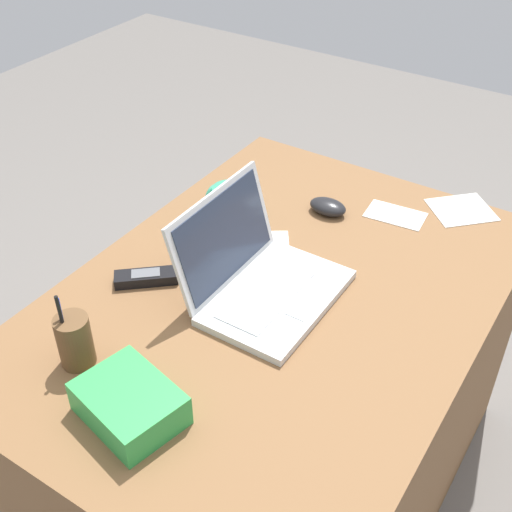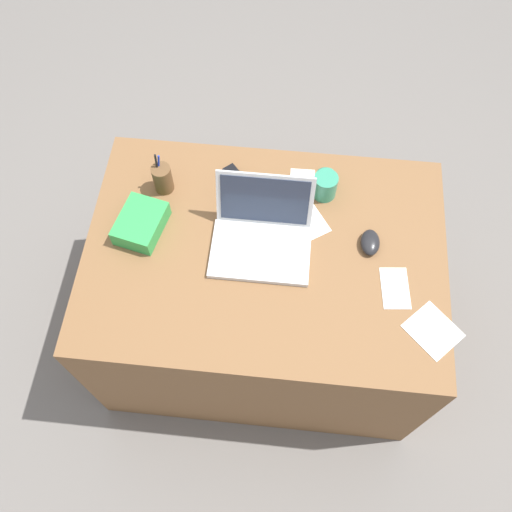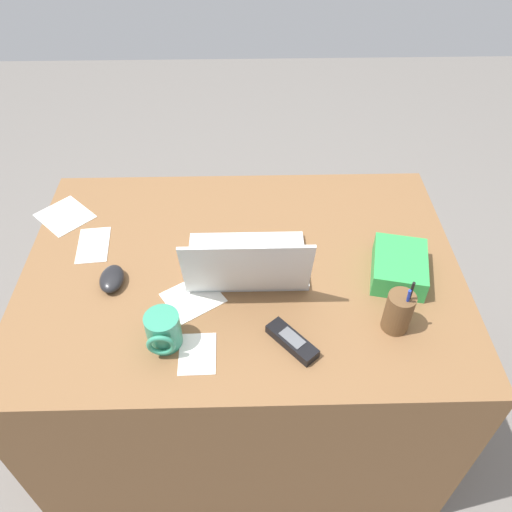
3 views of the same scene
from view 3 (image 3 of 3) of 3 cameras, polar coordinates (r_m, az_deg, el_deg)
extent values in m
plane|color=slate|center=(1.97, -1.19, -15.75)|extent=(6.00, 6.00, 0.00)
cube|color=brown|center=(1.67, -1.37, -9.69)|extent=(1.20, 0.85, 0.71)
cube|color=silver|center=(1.40, -1.03, -0.51)|extent=(0.32, 0.21, 0.02)
cube|color=silver|center=(1.38, -1.03, -0.76)|extent=(0.27, 0.11, 0.00)
cube|color=silver|center=(1.44, -1.07, 1.63)|extent=(0.09, 0.05, 0.00)
cube|color=silver|center=(1.23, -1.03, -1.51)|extent=(0.31, 0.06, 0.20)
cube|color=#283347|center=(1.23, -1.03, -1.29)|extent=(0.29, 0.05, 0.17)
ellipsoid|color=black|center=(1.39, -15.85, -2.47)|extent=(0.06, 0.10, 0.04)
cylinder|color=#338C6B|center=(1.22, -10.33, -8.14)|extent=(0.08, 0.08, 0.09)
torus|color=#338C6B|center=(1.18, -10.60, -9.81)|extent=(0.07, 0.01, 0.07)
cube|color=black|center=(1.22, 4.05, -9.50)|extent=(0.12, 0.13, 0.02)
cube|color=#595B60|center=(1.21, 4.09, -9.14)|extent=(0.06, 0.07, 0.00)
cylinder|color=brown|center=(1.26, 15.66, -6.06)|extent=(0.07, 0.07, 0.11)
cylinder|color=#1933B2|center=(1.24, 16.52, -5.37)|extent=(0.02, 0.03, 0.13)
cylinder|color=black|center=(1.23, 16.64, -5.04)|extent=(0.01, 0.02, 0.15)
cube|color=green|center=(1.40, 15.74, -1.15)|extent=(0.17, 0.20, 0.07)
cube|color=white|center=(1.66, -20.63, 4.23)|extent=(0.20, 0.20, 0.00)
cube|color=white|center=(1.53, -17.77, 1.18)|extent=(0.10, 0.15, 0.00)
cube|color=white|center=(1.22, -6.58, -10.82)|extent=(0.09, 0.12, 0.00)
cube|color=white|center=(1.33, -7.07, -4.65)|extent=(0.18, 0.18, 0.00)
camera|label=1|loc=(1.79, 37.73, 35.93)|focal=46.84mm
camera|label=2|loc=(1.96, -7.62, 62.55)|focal=39.09mm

